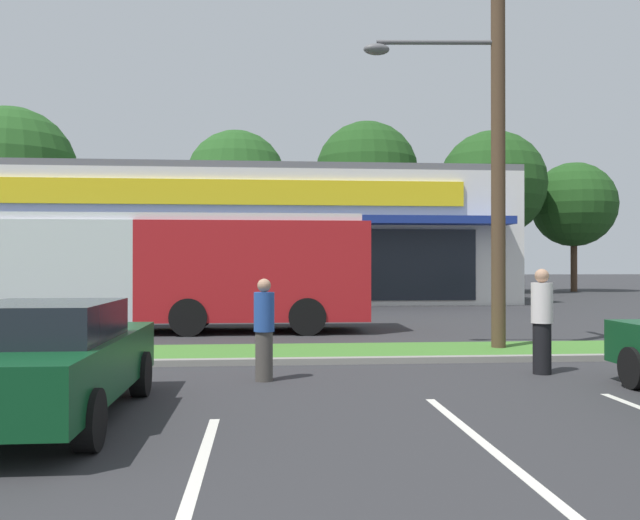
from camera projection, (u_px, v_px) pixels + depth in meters
grass_median at (222, 353)px, 13.78m from camera, size 56.00×2.20×0.12m
curb_lip at (218, 362)px, 12.57m from camera, size 56.00×0.24×0.12m
parking_stripe_1 at (195, 483)px, 5.80m from camera, size 0.12×4.80×0.01m
parking_stripe_2 at (487, 445)px, 7.01m from camera, size 0.12×4.80×0.01m
storefront_building at (214, 238)px, 34.74m from camera, size 29.00×11.65×6.49m
tree_left at (12, 170)px, 44.39m from camera, size 8.29×8.29×12.27m
tree_mid_left at (133, 204)px, 45.82m from camera, size 5.79×5.79×8.92m
tree_mid at (236, 181)px, 42.00m from camera, size 6.25×6.25×10.25m
tree_mid_right at (367, 173)px, 44.13m from camera, size 6.68×6.68×11.25m
tree_right at (493, 184)px, 43.94m from camera, size 6.98×6.98×10.61m
tree_far_right at (574, 205)px, 46.31m from camera, size 5.79×5.79×8.90m
utility_pole at (491, 121)px, 14.35m from camera, size 3.04×2.40×9.21m
city_bus at (162, 269)px, 18.72m from camera, size 11.41×2.75×3.25m
car_0 at (48, 359)px, 8.08m from camera, size 1.89×4.60×1.44m
pedestrian_near_bench at (264, 330)px, 10.89m from camera, size 0.33×0.33×1.66m
pedestrian_mid at (542, 321)px, 11.58m from camera, size 0.37×0.37×1.81m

